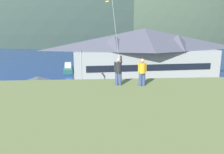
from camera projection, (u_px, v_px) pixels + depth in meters
name	position (u px, v px, depth m)	size (l,w,h in m)	color
ground_plane	(125.00, 131.00, 23.08)	(600.00, 600.00, 0.00)	#66604C
parking_lot_pad	(120.00, 113.00, 27.94)	(40.00, 20.00, 0.10)	gray
bay_water	(103.00, 56.00, 81.54)	(360.00, 84.00, 0.03)	navy
far_hill_east_peak	(96.00, 44.00, 140.88)	(145.27, 73.64, 95.67)	#2D3D33
far_hill_center_saddle	(157.00, 45.00, 130.89)	(104.21, 48.71, 79.33)	#3D4C38
harbor_lodge	(144.00, 54.00, 43.35)	(28.16, 11.48, 9.89)	#999E99
storage_shed_near_lot	(39.00, 97.00, 25.58)	(7.15, 5.13, 4.95)	#474C56
wharf_dock	(83.00, 69.00, 54.90)	(3.20, 12.59, 0.70)	#70604C
moored_boat_wharfside	(68.00, 68.00, 53.54)	(2.55, 6.44, 2.16)	#23564C
moored_boat_outer_mooring	(97.00, 68.00, 53.96)	(2.68, 6.48, 2.16)	navy
parked_car_lone_by_shed	(68.00, 125.00, 21.95)	(4.28, 2.21, 1.82)	navy
parked_car_back_row_right	(141.00, 101.00, 29.09)	(4.33, 2.31, 1.82)	navy
parked_car_front_row_silver	(184.00, 97.00, 30.76)	(4.24, 2.13, 1.82)	black
parked_car_mid_row_near	(147.00, 121.00, 22.86)	(4.29, 2.23, 1.82)	silver
parked_car_back_row_left	(80.00, 99.00, 29.73)	(4.34, 2.33, 1.82)	slate
parking_light_pole	(81.00, 72.00, 32.17)	(0.24, 0.78, 6.84)	#ADADB2
person_kite_flyer	(118.00, 71.00, 14.66)	(0.54, 0.65, 1.86)	#384770
person_companion	(142.00, 71.00, 14.49)	(0.55, 0.40, 1.74)	#384770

